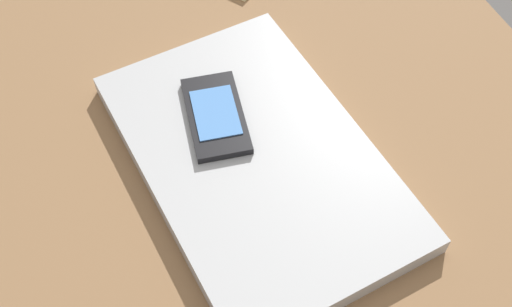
% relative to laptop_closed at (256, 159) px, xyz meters
% --- Properties ---
extents(desk_surface, '(1.20, 0.80, 0.03)m').
position_rel_laptop_closed_xyz_m(desk_surface, '(0.03, -0.05, -0.03)').
color(desk_surface, olive).
rests_on(desk_surface, ground).
extents(laptop_closed, '(0.35, 0.24, 0.02)m').
position_rel_laptop_closed_xyz_m(laptop_closed, '(0.00, 0.00, 0.00)').
color(laptop_closed, '#B7BABC').
rests_on(laptop_closed, desk_surface).
extents(cell_phone_on_laptop, '(0.11, 0.07, 0.01)m').
position_rel_laptop_closed_xyz_m(cell_phone_on_laptop, '(-0.05, -0.02, 0.02)').
color(cell_phone_on_laptop, black).
rests_on(cell_phone_on_laptop, laptop_closed).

